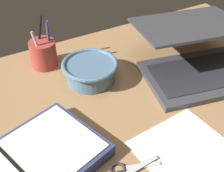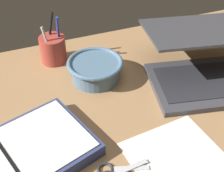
{
  "view_description": "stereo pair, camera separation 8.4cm",
  "coord_description": "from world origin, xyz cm",
  "px_view_note": "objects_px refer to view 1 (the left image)",
  "views": [
    {
      "loc": [
        -31.48,
        -47.11,
        62.38
      ],
      "look_at": [
        -0.2,
        10.38,
        9.0
      ],
      "focal_mm": 50.0,
      "sensor_mm": 36.0,
      "label": 1
    },
    {
      "loc": [
        -23.83,
        -50.66,
        62.38
      ],
      "look_at": [
        -0.2,
        10.38,
        9.0
      ],
      "focal_mm": 50.0,
      "sensor_mm": 36.0,
      "label": 2
    }
  ],
  "objects_px": {
    "laptop": "(195,58)",
    "bowl": "(90,70)",
    "pen_cup": "(43,53)",
    "scissors": "(125,172)"
  },
  "relations": [
    {
      "from": "laptop",
      "to": "bowl",
      "type": "height_order",
      "value": "laptop"
    },
    {
      "from": "laptop",
      "to": "scissors",
      "type": "distance_m",
      "value": 0.45
    },
    {
      "from": "laptop",
      "to": "pen_cup",
      "type": "bearing_deg",
      "value": 158.94
    },
    {
      "from": "laptop",
      "to": "bowl",
      "type": "xyz_separation_m",
      "value": [
        -0.31,
        0.12,
        -0.02
      ]
    },
    {
      "from": "bowl",
      "to": "scissors",
      "type": "xyz_separation_m",
      "value": [
        -0.08,
        -0.35,
        -0.03
      ]
    },
    {
      "from": "pen_cup",
      "to": "scissors",
      "type": "relative_size",
      "value": 1.38
    },
    {
      "from": "laptop",
      "to": "bowl",
      "type": "relative_size",
      "value": 2.29
    },
    {
      "from": "laptop",
      "to": "scissors",
      "type": "bearing_deg",
      "value": -137.49
    },
    {
      "from": "laptop",
      "to": "scissors",
      "type": "xyz_separation_m",
      "value": [
        -0.39,
        -0.23,
        -0.05
      ]
    },
    {
      "from": "laptop",
      "to": "pen_cup",
      "type": "relative_size",
      "value": 2.4
    }
  ]
}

